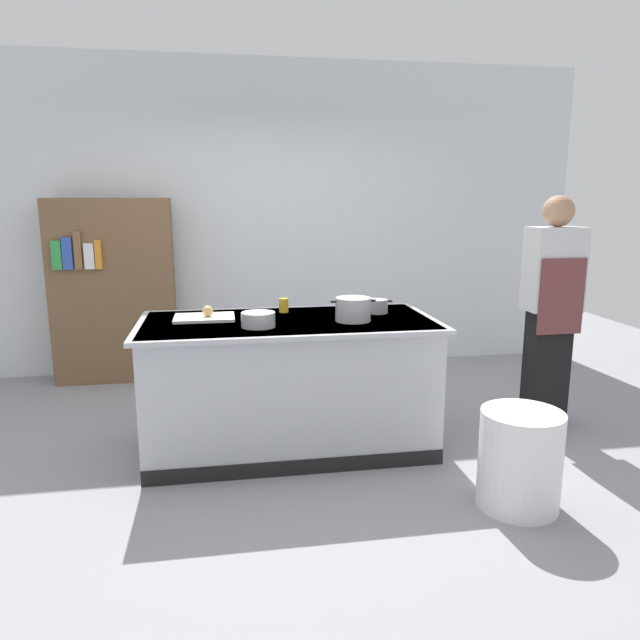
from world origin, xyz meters
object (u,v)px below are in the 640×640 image
at_px(sauce_pan, 377,306).
at_px(mixing_bowl, 258,320).
at_px(juice_cup, 284,305).
at_px(bookshelf, 113,291).
at_px(stock_pot, 353,309).
at_px(person_chef, 551,308).
at_px(trash_bin, 520,459).
at_px(onion, 208,311).

distance_m(sauce_pan, mixing_bowl, 0.92).
relative_size(juice_cup, bookshelf, 0.06).
distance_m(stock_pot, sauce_pan, 0.33).
height_order(juice_cup, person_chef, person_chef).
xyz_separation_m(mixing_bowl, bookshelf, (-1.21, 1.98, -0.09)).
distance_m(mixing_bowl, trash_bin, 1.75).
bearing_deg(juice_cup, bookshelf, 133.16).
relative_size(person_chef, bookshelf, 1.01).
height_order(sauce_pan, person_chef, person_chef).
relative_size(onion, mixing_bowl, 0.34).
bearing_deg(juice_cup, stock_pot, -41.99).
distance_m(mixing_bowl, juice_cup, 0.50).
bearing_deg(sauce_pan, bookshelf, 141.35).
bearing_deg(bookshelf, trash_bin, -47.51).
distance_m(stock_pot, bookshelf, 2.65).
height_order(stock_pot, trash_bin, stock_pot).
bearing_deg(juice_cup, sauce_pan, -11.98).
relative_size(juice_cup, trash_bin, 0.18).
xyz_separation_m(onion, person_chef, (2.46, -0.09, -0.04)).
height_order(stock_pot, mixing_bowl, stock_pot).
distance_m(juice_cup, trash_bin, 1.87).
bearing_deg(person_chef, stock_pot, 90.93).
height_order(onion, bookshelf, bookshelf).
height_order(juice_cup, bookshelf, bookshelf).
bearing_deg(bookshelf, stock_pot, -45.81).
relative_size(mixing_bowl, juice_cup, 2.16).
distance_m(trash_bin, person_chef, 1.45).
distance_m(sauce_pan, person_chef, 1.28).
distance_m(stock_pot, person_chef, 1.51).
distance_m(stock_pot, juice_cup, 0.56).
bearing_deg(trash_bin, person_chef, 54.37).
relative_size(mixing_bowl, bookshelf, 0.13).
bearing_deg(onion, sauce_pan, 1.38).
xyz_separation_m(stock_pot, bookshelf, (-1.85, 1.90, -0.13)).
height_order(trash_bin, person_chef, person_chef).
relative_size(sauce_pan, bookshelf, 0.13).
distance_m(onion, sauce_pan, 1.18).
height_order(sauce_pan, trash_bin, sauce_pan).
bearing_deg(onion, person_chef, -1.99).
bearing_deg(stock_pot, mixing_bowl, -172.85).
bearing_deg(mixing_bowl, person_chef, 5.48).
bearing_deg(person_chef, mixing_bowl, 91.64).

